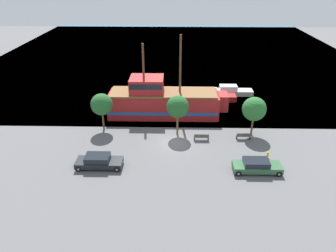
{
  "coord_description": "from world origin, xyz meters",
  "views": [
    {
      "loc": [
        0.06,
        -33.55,
        18.76
      ],
      "look_at": [
        -0.76,
        2.0,
        1.2
      ],
      "focal_mm": 35.0,
      "sensor_mm": 36.0,
      "label": 1
    }
  ],
  "objects_px": {
    "fire_hydrant": "(268,155)",
    "bench_promenade_east": "(244,136)",
    "bench_promenade_west": "(201,137)",
    "moored_boat_dockside": "(210,96)",
    "pirate_ship": "(163,101)",
    "parked_car_curb_mid": "(99,161)",
    "parked_car_curb_front": "(257,166)",
    "moored_boat_outer": "(230,91)"
  },
  "relations": [
    {
      "from": "pirate_ship",
      "to": "fire_hydrant",
      "type": "distance_m",
      "value": 16.3
    },
    {
      "from": "fire_hydrant",
      "to": "moored_boat_dockside",
      "type": "bearing_deg",
      "value": 105.76
    },
    {
      "from": "parked_car_curb_mid",
      "to": "pirate_ship",
      "type": "bearing_deg",
      "value": 65.54
    },
    {
      "from": "parked_car_curb_front",
      "to": "fire_hydrant",
      "type": "bearing_deg",
      "value": 55.78
    },
    {
      "from": "pirate_ship",
      "to": "moored_boat_outer",
      "type": "distance_m",
      "value": 13.41
    },
    {
      "from": "parked_car_curb_mid",
      "to": "fire_hydrant",
      "type": "bearing_deg",
      "value": 6.89
    },
    {
      "from": "moored_boat_dockside",
      "to": "parked_car_curb_mid",
      "type": "bearing_deg",
      "value": -124.59
    },
    {
      "from": "parked_car_curb_front",
      "to": "bench_promenade_west",
      "type": "relative_size",
      "value": 2.74
    },
    {
      "from": "moored_boat_outer",
      "to": "parked_car_curb_mid",
      "type": "bearing_deg",
      "value": -127.82
    },
    {
      "from": "pirate_ship",
      "to": "fire_hydrant",
      "type": "bearing_deg",
      "value": -43.57
    },
    {
      "from": "parked_car_curb_mid",
      "to": "bench_promenade_west",
      "type": "xyz_separation_m",
      "value": [
        10.93,
        5.96,
        -0.24
      ]
    },
    {
      "from": "moored_boat_outer",
      "to": "bench_promenade_east",
      "type": "relative_size",
      "value": 4.0
    },
    {
      "from": "bench_promenade_west",
      "to": "parked_car_curb_front",
      "type": "bearing_deg",
      "value": -51.65
    },
    {
      "from": "parked_car_curb_mid",
      "to": "bench_promenade_east",
      "type": "xyz_separation_m",
      "value": [
        15.97,
        6.32,
        -0.24
      ]
    },
    {
      "from": "parked_car_curb_mid",
      "to": "bench_promenade_west",
      "type": "bearing_deg",
      "value": 28.61
    },
    {
      "from": "moored_boat_dockside",
      "to": "parked_car_curb_mid",
      "type": "relative_size",
      "value": 1.63
    },
    {
      "from": "pirate_ship",
      "to": "parked_car_curb_mid",
      "type": "distance_m",
      "value": 14.7
    },
    {
      "from": "pirate_ship",
      "to": "parked_car_curb_mid",
      "type": "xyz_separation_m",
      "value": [
        -6.06,
        -13.33,
        -1.36
      ]
    },
    {
      "from": "pirate_ship",
      "to": "fire_hydrant",
      "type": "xyz_separation_m",
      "value": [
        11.75,
        -11.18,
        -1.62
      ]
    },
    {
      "from": "parked_car_curb_front",
      "to": "bench_promenade_east",
      "type": "distance_m",
      "value": 6.8
    },
    {
      "from": "parked_car_curb_front",
      "to": "bench_promenade_west",
      "type": "height_order",
      "value": "parked_car_curb_front"
    },
    {
      "from": "pirate_ship",
      "to": "parked_car_curb_mid",
      "type": "height_order",
      "value": "pirate_ship"
    },
    {
      "from": "moored_boat_dockside",
      "to": "bench_promenade_east",
      "type": "bearing_deg",
      "value": -77.08
    },
    {
      "from": "fire_hydrant",
      "to": "bench_promenade_east",
      "type": "xyz_separation_m",
      "value": [
        -1.84,
        4.17,
        0.03
      ]
    },
    {
      "from": "parked_car_curb_front",
      "to": "parked_car_curb_mid",
      "type": "distance_m",
      "value": 16.03
    },
    {
      "from": "bench_promenade_east",
      "to": "bench_promenade_west",
      "type": "xyz_separation_m",
      "value": [
        -5.04,
        -0.36,
        0.0
      ]
    },
    {
      "from": "bench_promenade_west",
      "to": "fire_hydrant",
      "type": "bearing_deg",
      "value": -28.98
    },
    {
      "from": "moored_boat_outer",
      "to": "bench_promenade_west",
      "type": "xyz_separation_m",
      "value": [
        -5.71,
        -15.48,
        -0.12
      ]
    },
    {
      "from": "bench_promenade_west",
      "to": "moored_boat_dockside",
      "type": "bearing_deg",
      "value": 80.65
    },
    {
      "from": "moored_boat_outer",
      "to": "bench_promenade_east",
      "type": "xyz_separation_m",
      "value": [
        -0.67,
        -15.12,
        -0.13
      ]
    },
    {
      "from": "parked_car_curb_front",
      "to": "parked_car_curb_mid",
      "type": "relative_size",
      "value": 1.02
    },
    {
      "from": "moored_boat_dockside",
      "to": "fire_hydrant",
      "type": "relative_size",
      "value": 10.09
    },
    {
      "from": "fire_hydrant",
      "to": "bench_promenade_west",
      "type": "height_order",
      "value": "bench_promenade_west"
    },
    {
      "from": "fire_hydrant",
      "to": "bench_promenade_east",
      "type": "relative_size",
      "value": 0.45
    },
    {
      "from": "moored_boat_outer",
      "to": "bench_promenade_west",
      "type": "relative_size",
      "value": 3.86
    },
    {
      "from": "moored_boat_outer",
      "to": "fire_hydrant",
      "type": "relative_size",
      "value": 8.88
    },
    {
      "from": "moored_boat_dockside",
      "to": "moored_boat_outer",
      "type": "relative_size",
      "value": 1.14
    },
    {
      "from": "parked_car_curb_front",
      "to": "parked_car_curb_mid",
      "type": "height_order",
      "value": "parked_car_curb_mid"
    },
    {
      "from": "pirate_ship",
      "to": "moored_boat_outer",
      "type": "bearing_deg",
      "value": 37.47
    },
    {
      "from": "pirate_ship",
      "to": "parked_car_curb_front",
      "type": "bearing_deg",
      "value": -54.18
    },
    {
      "from": "moored_boat_dockside",
      "to": "fire_hydrant",
      "type": "bearing_deg",
      "value": -74.24
    },
    {
      "from": "pirate_ship",
      "to": "fire_hydrant",
      "type": "height_order",
      "value": "pirate_ship"
    }
  ]
}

